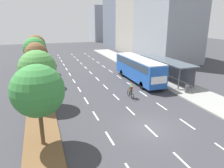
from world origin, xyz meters
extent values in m
plane|color=#38383D|center=(0.00, 0.00, 0.00)|extent=(140.00, 140.00, 0.00)
cube|color=brown|center=(-8.30, 20.00, 0.06)|extent=(2.60, 52.00, 0.12)
cube|color=gray|center=(9.25, 20.00, 0.07)|extent=(4.50, 52.00, 0.15)
cube|color=white|center=(-3.50, -0.38, 0.00)|extent=(0.14, 2.02, 0.01)
cube|color=white|center=(-3.50, 3.73, 0.00)|extent=(0.14, 2.02, 0.01)
cube|color=white|center=(-3.50, 7.84, 0.00)|extent=(0.14, 2.02, 0.01)
cube|color=white|center=(-3.50, 11.95, 0.00)|extent=(0.14, 2.02, 0.01)
cube|color=white|center=(-3.50, 16.06, 0.00)|extent=(0.14, 2.02, 0.01)
cube|color=white|center=(-3.50, 20.16, 0.00)|extent=(0.14, 2.02, 0.01)
cube|color=white|center=(-3.50, 24.27, 0.00)|extent=(0.14, 2.02, 0.01)
cube|color=white|center=(-3.50, 28.38, 0.00)|extent=(0.14, 2.02, 0.01)
cube|color=white|center=(-3.50, 32.49, 0.00)|extent=(0.14, 2.02, 0.01)
cube|color=white|center=(-3.50, 36.60, 0.00)|extent=(0.14, 2.02, 0.01)
cube|color=white|center=(-3.50, 40.71, 0.00)|extent=(0.14, 2.02, 0.01)
cube|color=white|center=(0.00, -4.49, 0.00)|extent=(0.14, 2.02, 0.01)
cube|color=white|center=(0.00, -0.38, 0.00)|extent=(0.14, 2.02, 0.01)
cube|color=white|center=(0.00, 3.73, 0.00)|extent=(0.14, 2.02, 0.01)
cube|color=white|center=(0.00, 7.84, 0.00)|extent=(0.14, 2.02, 0.01)
cube|color=white|center=(0.00, 11.95, 0.00)|extent=(0.14, 2.02, 0.01)
cube|color=white|center=(0.00, 16.06, 0.00)|extent=(0.14, 2.02, 0.01)
cube|color=white|center=(0.00, 20.16, 0.00)|extent=(0.14, 2.02, 0.01)
cube|color=white|center=(0.00, 24.27, 0.00)|extent=(0.14, 2.02, 0.01)
cube|color=white|center=(0.00, 28.38, 0.00)|extent=(0.14, 2.02, 0.01)
cube|color=white|center=(0.00, 32.49, 0.00)|extent=(0.14, 2.02, 0.01)
cube|color=white|center=(0.00, 36.60, 0.00)|extent=(0.14, 2.02, 0.01)
cube|color=white|center=(0.00, 40.71, 0.00)|extent=(0.14, 2.02, 0.01)
cube|color=white|center=(3.50, -0.38, 0.00)|extent=(0.14, 2.02, 0.01)
cube|color=white|center=(3.50, 3.73, 0.00)|extent=(0.14, 2.02, 0.01)
cube|color=white|center=(3.50, 7.84, 0.00)|extent=(0.14, 2.02, 0.01)
cube|color=white|center=(3.50, 11.95, 0.00)|extent=(0.14, 2.02, 0.01)
cube|color=white|center=(3.50, 16.06, 0.00)|extent=(0.14, 2.02, 0.01)
cube|color=white|center=(3.50, 20.16, 0.00)|extent=(0.14, 2.02, 0.01)
cube|color=white|center=(3.50, 24.27, 0.00)|extent=(0.14, 2.02, 0.01)
cube|color=white|center=(3.50, 28.38, 0.00)|extent=(0.14, 2.02, 0.01)
cube|color=white|center=(3.50, 32.49, 0.00)|extent=(0.14, 2.02, 0.01)
cube|color=white|center=(3.50, 36.60, 0.00)|extent=(0.14, 2.02, 0.01)
cube|color=white|center=(3.50, 40.71, 0.00)|extent=(0.14, 2.02, 0.01)
cube|color=gray|center=(9.25, 12.24, 0.20)|extent=(2.60, 10.28, 0.10)
cylinder|color=#56565B|center=(8.07, 7.35, 1.55)|extent=(0.16, 0.16, 2.60)
cylinder|color=#56565B|center=(8.07, 17.13, 1.55)|extent=(0.16, 0.16, 2.60)
cylinder|color=#56565B|center=(10.43, 7.35, 1.55)|extent=(0.16, 0.16, 2.60)
cylinder|color=#56565B|center=(10.43, 17.13, 1.55)|extent=(0.16, 0.16, 2.60)
cube|color=gray|center=(10.49, 12.24, 1.55)|extent=(0.10, 9.77, 2.34)
cube|color=#4C5660|center=(9.25, 12.24, 2.93)|extent=(2.90, 10.68, 0.16)
cube|color=#2356B2|center=(5.25, 12.96, 1.85)|extent=(2.50, 11.20, 2.80)
cube|color=#2D3D4C|center=(5.25, 12.96, 2.70)|extent=(2.54, 10.30, 0.90)
cube|color=#B7B7B7|center=(5.25, 12.96, 3.31)|extent=(2.45, 10.98, 0.12)
cube|color=#2D3D4C|center=(5.25, 18.58, 2.20)|extent=(2.25, 0.06, 1.54)
cube|color=white|center=(5.25, 7.34, 1.65)|extent=(2.12, 0.04, 0.90)
cylinder|color=black|center=(4.15, 16.43, 0.50)|extent=(0.30, 1.00, 1.00)
cylinder|color=black|center=(6.35, 16.43, 0.50)|extent=(0.30, 1.00, 1.00)
cylinder|color=black|center=(4.15, 9.48, 0.50)|extent=(0.30, 1.00, 1.00)
cylinder|color=black|center=(6.35, 9.48, 0.50)|extent=(0.30, 1.00, 1.00)
torus|color=black|center=(1.47, 7.57, 0.36)|extent=(0.06, 0.72, 0.72)
torus|color=black|center=(1.47, 6.47, 0.36)|extent=(0.06, 0.72, 0.72)
cylinder|color=black|center=(1.47, 7.02, 0.64)|extent=(0.05, 0.94, 0.05)
cylinder|color=black|center=(1.47, 6.92, 0.46)|extent=(0.05, 0.57, 0.42)
cylinder|color=black|center=(1.47, 6.82, 0.66)|extent=(0.04, 0.04, 0.40)
cube|color=black|center=(1.47, 6.82, 0.86)|extent=(0.12, 0.24, 0.06)
cylinder|color=black|center=(1.47, 7.52, 0.91)|extent=(0.46, 0.04, 0.04)
cube|color=#2D844C|center=(1.47, 7.00, 1.19)|extent=(0.30, 0.36, 0.59)
cube|color=#A82323|center=(1.47, 6.84, 1.21)|extent=(0.26, 0.26, 0.42)
sphere|color=tan|center=(1.47, 7.12, 1.61)|extent=(0.20, 0.20, 0.20)
cylinder|color=brown|center=(1.35, 6.97, 0.79)|extent=(0.12, 0.42, 0.25)
cylinder|color=brown|center=(1.35, 7.14, 0.53)|extent=(0.10, 0.17, 0.41)
cylinder|color=brown|center=(1.59, 6.97, 0.79)|extent=(0.12, 0.42, 0.25)
cylinder|color=brown|center=(1.59, 7.14, 0.53)|extent=(0.10, 0.17, 0.41)
cylinder|color=#2D844C|center=(1.30, 7.22, 1.24)|extent=(0.09, 0.47, 0.28)
cylinder|color=#2D844C|center=(1.64, 7.22, 1.24)|extent=(0.09, 0.47, 0.28)
cylinder|color=brown|center=(-8.25, 0.30, 1.43)|extent=(0.28, 0.28, 2.62)
sphere|color=#38843D|center=(-8.25, 0.30, 4.07)|extent=(3.55, 3.55, 3.55)
cylinder|color=brown|center=(-8.22, 7.76, 1.36)|extent=(0.28, 0.28, 2.48)
sphere|color=#4C8E42|center=(-8.22, 7.76, 3.97)|extent=(3.65, 3.65, 3.65)
cylinder|color=brown|center=(-8.27, 15.22, 1.69)|extent=(0.28, 0.28, 3.14)
sphere|color=brown|center=(-8.27, 15.22, 4.35)|extent=(2.91, 2.91, 2.91)
cylinder|color=brown|center=(-8.51, 22.69, 1.41)|extent=(0.28, 0.28, 2.57)
sphere|color=#38843D|center=(-8.51, 22.69, 4.07)|extent=(3.68, 3.68, 3.68)
cylinder|color=brown|center=(-8.33, 30.15, 1.36)|extent=(0.28, 0.28, 2.49)
sphere|color=brown|center=(-8.33, 30.15, 3.96)|extent=(3.61, 3.61, 3.61)
cylinder|color=#4C4C51|center=(8.45, 6.13, 0.57)|extent=(0.52, 0.52, 0.85)
cube|color=#8E939E|center=(18.15, 26.44, 8.09)|extent=(8.98, 14.40, 16.18)
cube|color=#A39E93|center=(17.67, 39.53, 8.87)|extent=(7.92, 12.78, 17.74)
cube|color=slate|center=(17.83, 51.70, 12.88)|extent=(8.16, 14.19, 25.76)
cube|color=#8E939E|center=(17.78, 73.46, 6.89)|extent=(8.85, 10.96, 13.78)
camera|label=1|loc=(-7.94, -13.84, 8.58)|focal=34.18mm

